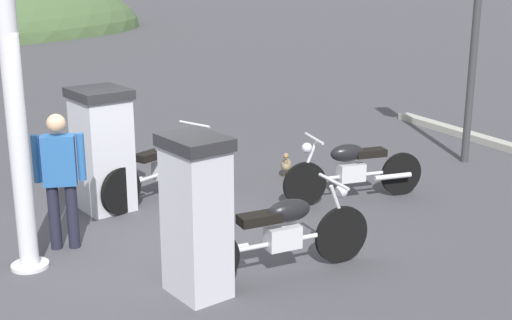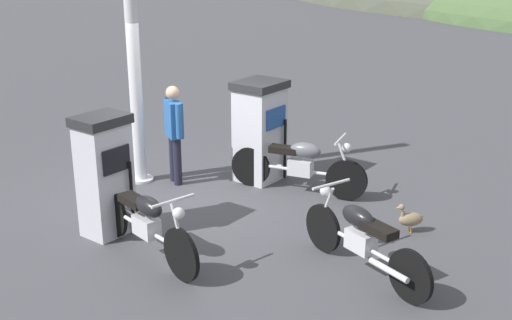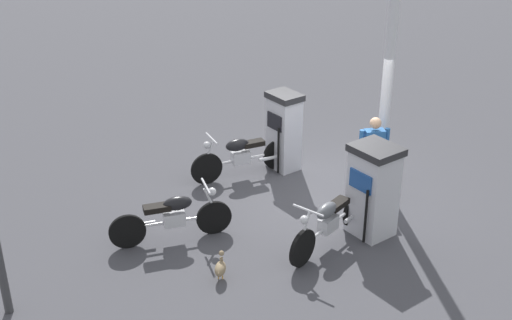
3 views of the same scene
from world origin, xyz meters
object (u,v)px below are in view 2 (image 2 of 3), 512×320
(fuel_pump_near, at_px, (105,175))
(canopy_support_pole, at_px, (132,35))
(fuel_pump_far, at_px, (260,130))
(motorcycle_near_pump, at_px, (146,221))
(attendant_person, at_px, (174,129))
(motorcycle_far_pump, at_px, (300,164))
(wandering_duck, at_px, (410,218))
(motorcycle_extra, at_px, (362,236))

(fuel_pump_near, height_order, canopy_support_pole, canopy_support_pole)
(fuel_pump_far, distance_m, motorcycle_near_pump, 3.07)
(fuel_pump_near, xyz_separation_m, attendant_person, (-0.83, 1.79, 0.08))
(motorcycle_far_pump, distance_m, attendant_person, 2.02)
(motorcycle_near_pump, xyz_separation_m, canopy_support_pole, (-2.24, 1.51, 1.84))
(wandering_duck, bearing_deg, fuel_pump_near, -135.04)
(fuel_pump_far, bearing_deg, fuel_pump_near, -90.00)
(attendant_person, relative_size, wandering_duck, 3.80)
(canopy_support_pole, bearing_deg, motorcycle_far_pump, 32.67)
(motorcycle_far_pump, bearing_deg, fuel_pump_far, 179.24)
(fuel_pump_far, bearing_deg, attendant_person, -128.07)
(fuel_pump_far, distance_m, motorcycle_far_pump, 0.92)
(wandering_duck, bearing_deg, attendant_person, -164.28)
(fuel_pump_near, bearing_deg, attendant_person, 114.90)
(fuel_pump_far, height_order, motorcycle_extra, fuel_pump_far)
(fuel_pump_far, xyz_separation_m, motorcycle_near_pump, (0.93, -2.90, -0.34))
(fuel_pump_near, height_order, motorcycle_extra, fuel_pump_near)
(motorcycle_far_pump, bearing_deg, motorcycle_near_pump, -88.43)
(wandering_duck, bearing_deg, canopy_support_pole, -161.70)
(motorcycle_near_pump, relative_size, motorcycle_far_pump, 1.07)
(fuel_pump_near, distance_m, wandering_duck, 4.03)
(motorcycle_far_pump, xyz_separation_m, canopy_support_pole, (-2.16, -1.38, 1.86))
(fuel_pump_far, bearing_deg, motorcycle_near_pump, -72.22)
(motorcycle_extra, bearing_deg, attendant_person, 175.02)
(wandering_duck, relative_size, canopy_support_pole, 0.09)
(motorcycle_far_pump, bearing_deg, attendant_person, -148.08)
(motorcycle_far_pump, xyz_separation_m, wandering_duck, (1.96, -0.02, -0.26))
(attendant_person, bearing_deg, motorcycle_near_pump, -46.34)
(fuel_pump_far, bearing_deg, canopy_support_pole, -133.13)
(motorcycle_far_pump, height_order, wandering_duck, motorcycle_far_pump)
(motorcycle_extra, bearing_deg, fuel_pump_near, -154.23)
(attendant_person, xyz_separation_m, wandering_duck, (3.64, 1.03, -0.69))
(motorcycle_extra, bearing_deg, canopy_support_pole, -179.96)
(attendant_person, xyz_separation_m, canopy_support_pole, (-0.48, -0.34, 1.43))
(motorcycle_extra, height_order, attendant_person, attendant_person)
(fuel_pump_far, height_order, attendant_person, fuel_pump_far)
(attendant_person, bearing_deg, fuel_pump_near, -65.10)
(fuel_pump_near, distance_m, motorcycle_far_pump, 2.98)
(motorcycle_near_pump, xyz_separation_m, wandering_duck, (1.89, 2.87, -0.28))
(motorcycle_far_pump, relative_size, motorcycle_extra, 1.00)
(motorcycle_far_pump, bearing_deg, canopy_support_pole, -147.33)
(motorcycle_extra, bearing_deg, motorcycle_near_pump, -143.98)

